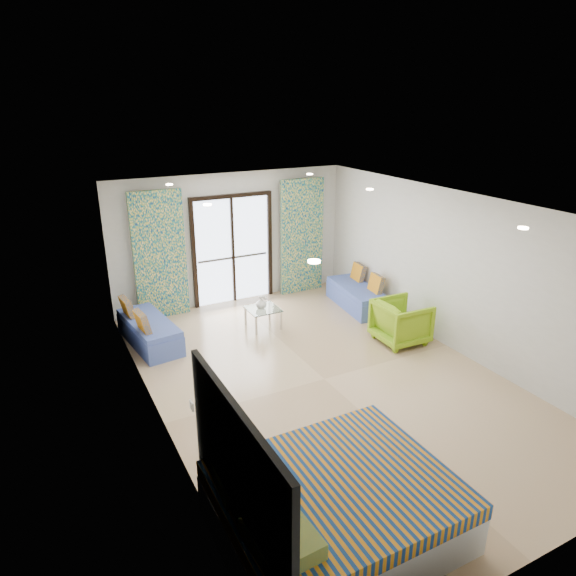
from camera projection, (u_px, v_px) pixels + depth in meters
name	position (u px, v px, depth m)	size (l,w,h in m)	color
floor	(324.00, 379.00, 7.93)	(5.00, 7.50, 0.01)	tan
ceiling	(329.00, 206.00, 6.99)	(5.00, 7.50, 0.01)	silver
wall_back	(232.00, 239.00, 10.58)	(5.00, 0.01, 2.70)	silver
wall_front	(558.00, 442.00, 4.34)	(5.00, 0.01, 2.70)	silver
wall_left	(155.00, 332.00, 6.38)	(0.01, 7.50, 2.70)	silver
wall_right	(455.00, 273.00, 8.54)	(0.01, 7.50, 2.70)	silver
balcony_door	(233.00, 243.00, 10.59)	(1.76, 0.08, 2.28)	black
balcony_rail	(233.00, 258.00, 10.70)	(1.52, 0.03, 0.04)	#595451
curtain_left	(160.00, 256.00, 9.80)	(1.00, 0.10, 2.50)	silver
curtain_right	(302.00, 237.00, 11.13)	(1.00, 0.10, 2.50)	silver
downlight_a	(314.00, 261.00, 4.73)	(0.12, 0.12, 0.02)	#FFE0B2
downlight_b	(523.00, 228.00, 5.94)	(0.12, 0.12, 0.02)	#FFE0B2
downlight_c	(207.00, 205.00, 7.23)	(0.12, 0.12, 0.02)	#FFE0B2
downlight_d	(370.00, 189.00, 8.43)	(0.12, 0.12, 0.02)	#FFE0B2
downlight_e	(169.00, 185.00, 8.89)	(0.12, 0.12, 0.02)	#FFE0B2
downlight_f	(310.00, 174.00, 10.10)	(0.12, 0.12, 0.02)	#FFE0B2
headboard	(237.00, 479.00, 4.35)	(0.06, 2.10, 1.50)	black
switch_plate	(192.00, 406.00, 5.39)	(0.02, 0.10, 0.10)	silver
bed	(333.00, 507.00, 5.03)	(2.24, 1.83, 0.77)	silver
daybed_left	(149.00, 331.00, 8.98)	(0.83, 1.70, 0.81)	#495EAE
daybed_right	(357.00, 295.00, 10.59)	(0.81, 1.68, 0.80)	#495EAE
coffee_table	(263.00, 310.00, 9.61)	(0.58, 0.58, 0.67)	silver
vase	(261.00, 303.00, 9.56)	(0.21, 0.22, 0.21)	white
armchair	(401.00, 320.00, 9.01)	(0.82, 0.77, 0.85)	#85B217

